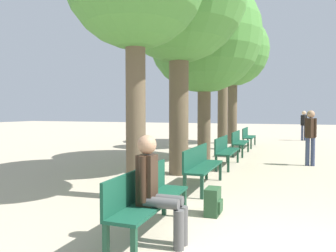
{
  "coord_description": "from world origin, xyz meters",
  "views": [
    {
      "loc": [
        0.04,
        -3.51,
        1.63
      ],
      "look_at": [
        -3.35,
        5.71,
        1.19
      ],
      "focal_mm": 35.0,
      "sensor_mm": 36.0,
      "label": 1
    }
  ],
  "objects_px": {
    "bench_row_0": "(146,196)",
    "pedestrian_mid": "(310,134)",
    "backpack": "(213,202)",
    "tree_row_3": "(223,44)",
    "bench_row_4": "(248,135)",
    "person_seated": "(156,186)",
    "tree_row_2": "(204,37)",
    "pedestrian_near": "(304,124)",
    "bench_row_1": "(201,163)",
    "tree_row_4": "(233,51)",
    "bench_row_3": "(239,141)",
    "bench_row_2": "(225,149)"
  },
  "relations": [
    {
      "from": "bench_row_3",
      "to": "pedestrian_mid",
      "type": "relative_size",
      "value": 1.11
    },
    {
      "from": "bench_row_0",
      "to": "person_seated",
      "type": "height_order",
      "value": "person_seated"
    },
    {
      "from": "tree_row_2",
      "to": "person_seated",
      "type": "bearing_deg",
      "value": -80.8
    },
    {
      "from": "tree_row_4",
      "to": "pedestrian_near",
      "type": "xyz_separation_m",
      "value": [
        3.46,
        3.05,
        -3.68
      ]
    },
    {
      "from": "backpack",
      "to": "pedestrian_mid",
      "type": "xyz_separation_m",
      "value": [
        1.72,
        5.59,
        0.74
      ]
    },
    {
      "from": "tree_row_3",
      "to": "person_seated",
      "type": "distance_m",
      "value": 11.03
    },
    {
      "from": "bench_row_1",
      "to": "tree_row_3",
      "type": "xyz_separation_m",
      "value": [
        -0.91,
        7.25,
        3.96
      ]
    },
    {
      "from": "backpack",
      "to": "bench_row_3",
      "type": "bearing_deg",
      "value": 94.97
    },
    {
      "from": "bench_row_0",
      "to": "backpack",
      "type": "xyz_separation_m",
      "value": [
        0.65,
        1.12,
        -0.32
      ]
    },
    {
      "from": "bench_row_4",
      "to": "tree_row_3",
      "type": "xyz_separation_m",
      "value": [
        -0.91,
        -1.3,
        3.96
      ]
    },
    {
      "from": "backpack",
      "to": "pedestrian_mid",
      "type": "distance_m",
      "value": 5.89
    },
    {
      "from": "bench_row_0",
      "to": "tree_row_4",
      "type": "bearing_deg",
      "value": 94.1
    },
    {
      "from": "bench_row_0",
      "to": "pedestrian_mid",
      "type": "distance_m",
      "value": 7.13
    },
    {
      "from": "bench_row_0",
      "to": "pedestrian_mid",
      "type": "relative_size",
      "value": 1.11
    },
    {
      "from": "bench_row_1",
      "to": "person_seated",
      "type": "distance_m",
      "value": 3.07
    },
    {
      "from": "bench_row_0",
      "to": "bench_row_4",
      "type": "height_order",
      "value": "same"
    },
    {
      "from": "backpack",
      "to": "tree_row_3",
      "type": "bearing_deg",
      "value": 99.84
    },
    {
      "from": "bench_row_1",
      "to": "bench_row_4",
      "type": "distance_m",
      "value": 8.55
    },
    {
      "from": "bench_row_1",
      "to": "tree_row_3",
      "type": "height_order",
      "value": "tree_row_3"
    },
    {
      "from": "bench_row_1",
      "to": "bench_row_2",
      "type": "bearing_deg",
      "value": 90.0
    },
    {
      "from": "tree_row_2",
      "to": "backpack",
      "type": "xyz_separation_m",
      "value": [
        1.56,
        -5.68,
        -3.88
      ]
    },
    {
      "from": "bench_row_1",
      "to": "backpack",
      "type": "distance_m",
      "value": 1.87
    },
    {
      "from": "backpack",
      "to": "pedestrian_near",
      "type": "height_order",
      "value": "pedestrian_near"
    },
    {
      "from": "bench_row_0",
      "to": "tree_row_2",
      "type": "xyz_separation_m",
      "value": [
        -0.91,
        6.81,
        3.57
      ]
    },
    {
      "from": "bench_row_4",
      "to": "backpack",
      "type": "xyz_separation_m",
      "value": [
        0.65,
        -10.27,
        -0.32
      ]
    },
    {
      "from": "bench_row_4",
      "to": "pedestrian_near",
      "type": "distance_m",
      "value": 5.07
    },
    {
      "from": "bench_row_2",
      "to": "pedestrian_mid",
      "type": "height_order",
      "value": "pedestrian_mid"
    },
    {
      "from": "tree_row_4",
      "to": "pedestrian_mid",
      "type": "distance_m",
      "value": 7.76
    },
    {
      "from": "bench_row_3",
      "to": "pedestrian_mid",
      "type": "height_order",
      "value": "pedestrian_mid"
    },
    {
      "from": "bench_row_0",
      "to": "bench_row_1",
      "type": "relative_size",
      "value": 1.0
    },
    {
      "from": "bench_row_3",
      "to": "bench_row_0",
      "type": "bearing_deg",
      "value": -90.0
    },
    {
      "from": "tree_row_4",
      "to": "backpack",
      "type": "xyz_separation_m",
      "value": [
        1.56,
        -11.59,
        -4.41
      ]
    },
    {
      "from": "bench_row_0",
      "to": "bench_row_1",
      "type": "distance_m",
      "value": 2.85
    },
    {
      "from": "bench_row_3",
      "to": "person_seated",
      "type": "bearing_deg",
      "value": -88.52
    },
    {
      "from": "bench_row_3",
      "to": "person_seated",
      "type": "distance_m",
      "value": 8.76
    },
    {
      "from": "bench_row_2",
      "to": "pedestrian_near",
      "type": "bearing_deg",
      "value": 75.76
    },
    {
      "from": "bench_row_3",
      "to": "person_seated",
      "type": "relative_size",
      "value": 1.37
    },
    {
      "from": "bench_row_2",
      "to": "bench_row_4",
      "type": "relative_size",
      "value": 1.0
    },
    {
      "from": "bench_row_3",
      "to": "pedestrian_mid",
      "type": "xyz_separation_m",
      "value": [
        2.37,
        -1.84,
        0.42
      ]
    },
    {
      "from": "tree_row_2",
      "to": "bench_row_3",
      "type": "bearing_deg",
      "value": 62.4
    },
    {
      "from": "tree_row_4",
      "to": "bench_row_1",
      "type": "bearing_deg",
      "value": -84.73
    },
    {
      "from": "pedestrian_near",
      "to": "bench_row_1",
      "type": "bearing_deg",
      "value": -101.19
    },
    {
      "from": "bench_row_4",
      "to": "tree_row_2",
      "type": "bearing_deg",
      "value": -101.22
    },
    {
      "from": "bench_row_0",
      "to": "tree_row_4",
      "type": "relative_size",
      "value": 0.28
    },
    {
      "from": "person_seated",
      "to": "backpack",
      "type": "bearing_deg",
      "value": 72.51
    },
    {
      "from": "person_seated",
      "to": "bench_row_1",
      "type": "bearing_deg",
      "value": 94.23
    },
    {
      "from": "backpack",
      "to": "pedestrian_near",
      "type": "distance_m",
      "value": 14.78
    },
    {
      "from": "bench_row_3",
      "to": "tree_row_3",
      "type": "height_order",
      "value": "tree_row_3"
    },
    {
      "from": "bench_row_1",
      "to": "pedestrian_mid",
      "type": "bearing_deg",
      "value": 58.53
    },
    {
      "from": "bench_row_4",
      "to": "tree_row_3",
      "type": "distance_m",
      "value": 4.27
    }
  ]
}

